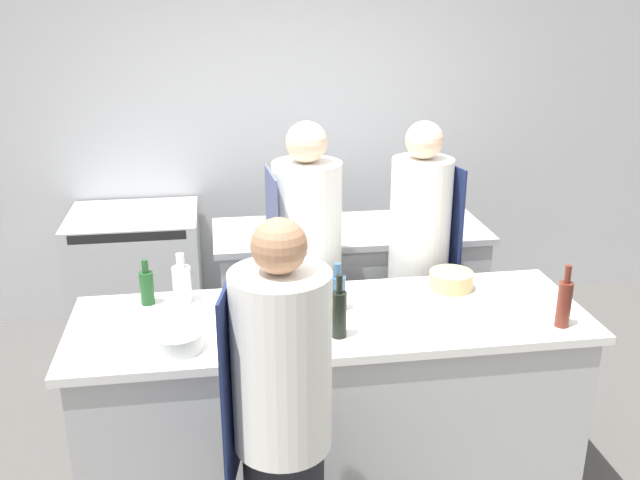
{
  "coord_description": "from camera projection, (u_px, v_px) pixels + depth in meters",
  "views": [
    {
      "loc": [
        -0.5,
        -2.95,
        2.38
      ],
      "look_at": [
        0.0,
        0.35,
        1.17
      ],
      "focal_mm": 40.0,
      "sensor_mm": 36.0,
      "label": 1
    }
  ],
  "objects": [
    {
      "name": "cutting_board",
      "position": [
        263.0,
        331.0,
        3.15
      ],
      "size": [
        0.31,
        0.26,
        0.01
      ],
      "color": "tan",
      "rests_on": "prep_counter"
    },
    {
      "name": "bowl_mixing_large",
      "position": [
        177.0,
        341.0,
        3.0
      ],
      "size": [
        0.22,
        0.22,
        0.08
      ],
      "color": "#B7BABC",
      "rests_on": "prep_counter"
    },
    {
      "name": "pass_counter",
      "position": [
        349.0,
        294.0,
        4.64
      ],
      "size": [
        1.71,
        0.67,
        0.92
      ],
      "color": "#B7BABC",
      "rests_on": "ground_plane"
    },
    {
      "name": "bottle_sauce",
      "position": [
        147.0,
        287.0,
        3.4
      ],
      "size": [
        0.07,
        0.07,
        0.23
      ],
      "color": "#19471E",
      "rests_on": "prep_counter"
    },
    {
      "name": "chef_at_pass_far",
      "position": [
        307.0,
        274.0,
        3.95
      ],
      "size": [
        0.4,
        0.38,
        1.7
      ],
      "rotation": [
        0.0,
        0.0,
        1.64
      ],
      "color": "black",
      "rests_on": "ground_plane"
    },
    {
      "name": "chef_at_stove",
      "position": [
        418.0,
        267.0,
        4.05
      ],
      "size": [
        0.38,
        0.37,
        1.68
      ],
      "rotation": [
        0.0,
        0.0,
        -1.34
      ],
      "color": "black",
      "rests_on": "ground_plane"
    },
    {
      "name": "chef_at_prep_near",
      "position": [
        282.0,
        428.0,
        2.64
      ],
      "size": [
        0.4,
        0.39,
        1.64
      ],
      "rotation": [
        0.0,
        0.0,
        1.37
      ],
      "color": "black",
      "rests_on": "ground_plane"
    },
    {
      "name": "bottle_vinegar",
      "position": [
        182.0,
        283.0,
        3.43
      ],
      "size": [
        0.09,
        0.09,
        0.25
      ],
      "color": "silver",
      "rests_on": "prep_counter"
    },
    {
      "name": "wall_back",
      "position": [
        283.0,
        126.0,
        5.12
      ],
      "size": [
        8.0,
        0.06,
        2.8
      ],
      "color": "silver",
      "rests_on": "ground_plane"
    },
    {
      "name": "stockpot",
      "position": [
        429.0,
        211.0,
        4.48
      ],
      "size": [
        0.3,
        0.3,
        0.2
      ],
      "color": "#B7BABC",
      "rests_on": "pass_counter"
    },
    {
      "name": "prep_counter",
      "position": [
        331.0,
        400.0,
        3.46
      ],
      "size": [
        2.4,
        0.78,
        0.92
      ],
      "color": "#B7BABC",
      "rests_on": "ground_plane"
    },
    {
      "name": "bowl_prep_small",
      "position": [
        451.0,
        280.0,
        3.59
      ],
      "size": [
        0.22,
        0.22,
        0.09
      ],
      "color": "tan",
      "rests_on": "prep_counter"
    },
    {
      "name": "bottle_olive_oil",
      "position": [
        340.0,
        312.0,
        3.08
      ],
      "size": [
        0.07,
        0.07,
        0.29
      ],
      "color": "black",
      "rests_on": "prep_counter"
    },
    {
      "name": "bottle_cooking_oil",
      "position": [
        564.0,
        302.0,
        3.17
      ],
      "size": [
        0.06,
        0.06,
        0.29
      ],
      "color": "#5B2319",
      "rests_on": "prep_counter"
    },
    {
      "name": "ground_plane",
      "position": [
        330.0,
        478.0,
        3.62
      ],
      "size": [
        16.0,
        16.0,
        0.0
      ],
      "primitive_type": "plane",
      "color": "#4C4947"
    },
    {
      "name": "bottle_wine",
      "position": [
        293.0,
        334.0,
        2.97
      ],
      "size": [
        0.08,
        0.08,
        0.2
      ],
      "color": "#B2A84C",
      "rests_on": "prep_counter"
    },
    {
      "name": "bottle_water",
      "position": [
        337.0,
        291.0,
        3.34
      ],
      "size": [
        0.08,
        0.08,
        0.23
      ],
      "color": "#2D5175",
      "rests_on": "prep_counter"
    },
    {
      "name": "oven_range",
      "position": [
        138.0,
        277.0,
        4.91
      ],
      "size": [
        0.85,
        0.72,
        0.91
      ],
      "color": "#B7BABC",
      "rests_on": "ground_plane"
    }
  ]
}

